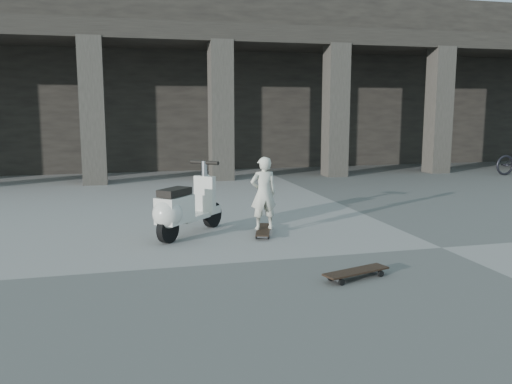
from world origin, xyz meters
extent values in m
plane|color=#4E4E4B|center=(0.00, 0.00, 0.00)|extent=(90.00, 90.00, 0.00)
cube|color=black|center=(0.00, 14.00, 3.00)|extent=(28.00, 6.00, 6.00)
cube|color=black|center=(0.00, 9.60, 4.20)|extent=(28.00, 2.80, 0.50)
cube|color=#2F2D27|center=(-5.36, 8.50, 2.00)|extent=(0.65, 0.65, 4.00)
cube|color=#2F2D27|center=(-1.79, 8.50, 2.00)|extent=(0.65, 0.65, 4.00)
cube|color=#2F2D27|center=(1.79, 8.50, 2.00)|extent=(0.65, 0.65, 4.00)
cube|color=#2F2D27|center=(5.36, 8.50, 2.00)|extent=(0.65, 0.65, 4.00)
cube|color=black|center=(-2.42, 1.53, 0.08)|extent=(0.50, 0.96, 0.02)
cube|color=#B2B2B7|center=(-2.31, 1.84, 0.04)|extent=(0.20, 0.11, 0.03)
cube|color=#B2B2B7|center=(-2.52, 1.21, 0.04)|extent=(0.20, 0.11, 0.03)
cylinder|color=black|center=(-2.41, 1.87, 0.03)|extent=(0.05, 0.08, 0.07)
cylinder|color=black|center=(-2.22, 1.81, 0.03)|extent=(0.05, 0.08, 0.07)
cylinder|color=black|center=(-2.61, 1.25, 0.03)|extent=(0.05, 0.08, 0.07)
cylinder|color=black|center=(-2.42, 1.18, 0.03)|extent=(0.05, 0.08, 0.07)
cube|color=black|center=(-1.92, -1.06, 0.10)|extent=(0.95, 0.49, 0.02)
cube|color=#B2B2B7|center=(-1.61, -0.97, 0.05)|extent=(0.11, 0.21, 0.03)
cube|color=#B2B2B7|center=(-2.23, -1.15, 0.05)|extent=(0.11, 0.21, 0.03)
cylinder|color=black|center=(-1.64, -0.87, 0.04)|extent=(0.09, 0.06, 0.08)
cylinder|color=black|center=(-1.58, -1.07, 0.04)|extent=(0.09, 0.06, 0.08)
cylinder|color=black|center=(-2.26, -1.05, 0.04)|extent=(0.09, 0.06, 0.08)
cylinder|color=black|center=(-2.20, -1.25, 0.04)|extent=(0.09, 0.06, 0.08)
imported|color=beige|center=(-2.42, 1.53, 0.71)|extent=(0.45, 0.29, 1.22)
cylinder|color=black|center=(-3.16, 2.30, 0.23)|extent=(0.39, 0.41, 0.45)
cylinder|color=black|center=(-4.03, 1.36, 0.23)|extent=(0.39, 0.41, 0.45)
cube|color=beige|center=(-3.57, 1.85, 0.29)|extent=(0.68, 0.70, 0.08)
cube|color=beige|center=(-3.90, 1.50, 0.51)|extent=(0.69, 0.70, 0.43)
sphere|color=beige|center=(-4.03, 1.36, 0.47)|extent=(0.47, 0.47, 0.47)
cube|color=black|center=(-3.90, 1.50, 0.79)|extent=(0.60, 0.61, 0.11)
cube|color=beige|center=(-3.31, 2.13, 0.62)|extent=(0.36, 0.34, 0.66)
cube|color=beige|center=(-3.16, 2.30, 0.32)|extent=(0.35, 0.36, 0.14)
cylinder|color=#B2B2B7|center=(-3.31, 2.13, 1.04)|extent=(0.14, 0.14, 0.34)
cylinder|color=black|center=(-3.31, 2.13, 1.19)|extent=(0.46, 0.43, 0.07)
sphere|color=white|center=(-3.26, 2.18, 0.90)|extent=(0.14, 0.14, 0.14)
camera|label=1|loc=(-4.78, -7.08, 2.15)|focal=38.00mm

